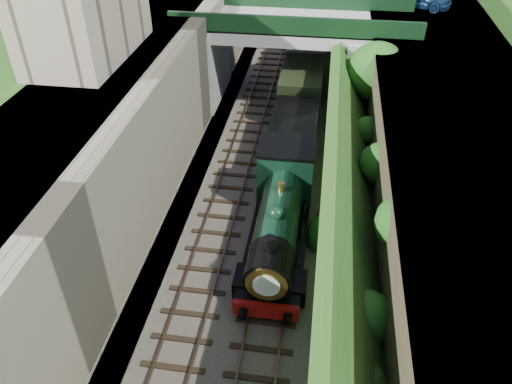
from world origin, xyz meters
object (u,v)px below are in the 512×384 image
object	(u,v)px
road_bridge	(301,51)
tree	(378,73)
tender	(293,142)
locomotive	(280,216)

from	to	relation	value
road_bridge	tree	distance (m)	6.78
tree	tender	world-z (taller)	tree
tender	tree	bearing A→B (deg)	38.66
tree	tender	distance (m)	6.75
road_bridge	locomotive	world-z (taller)	road_bridge
road_bridge	tender	size ratio (longest dim) A/B	2.67
tree	locomotive	size ratio (longest dim) A/B	0.65
tree	locomotive	distance (m)	12.40
road_bridge	tender	world-z (taller)	road_bridge
road_bridge	locomotive	xyz separation A→B (m)	(0.26, -15.72, -2.18)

